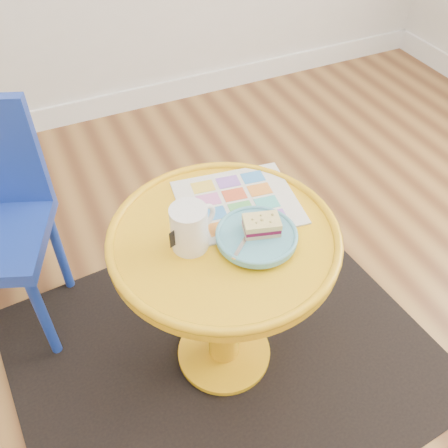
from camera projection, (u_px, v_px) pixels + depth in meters
name	position (u px, v px, depth m)	size (l,w,h in m)	color
rug	(224.00, 354.00, 1.66)	(1.30, 1.10, 0.01)	black
side_table	(224.00, 276.00, 1.38)	(0.60, 0.60, 0.57)	#EDAB14
newspaper	(238.00, 202.00, 1.36)	(0.32, 0.27, 0.01)	silver
mug	(190.00, 226.00, 1.20)	(0.13, 0.09, 0.12)	white
plate	(257.00, 236.00, 1.24)	(0.20, 0.20, 0.02)	#56A3B7
cake_slice	(262.00, 225.00, 1.23)	(0.10, 0.08, 0.04)	#D3BC8C
fork	(247.00, 237.00, 1.22)	(0.12, 0.10, 0.00)	silver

